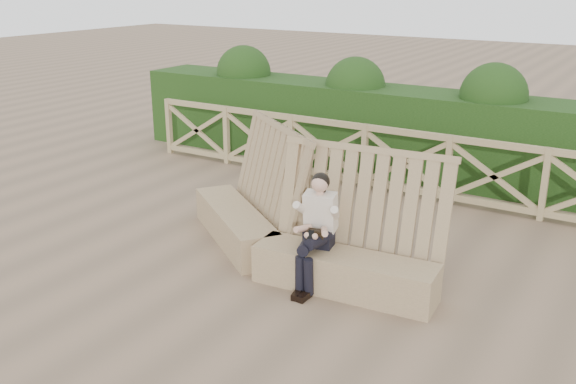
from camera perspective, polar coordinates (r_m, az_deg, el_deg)
The scene contains 5 objects.
ground at distance 7.74m, azimuth 0.25°, elevation -7.50°, with size 60.00×60.00×0.00m, color brown.
bench at distance 7.95m, azimuth 0.20°, elevation -3.60°, with size 3.97×1.89×1.58m.
woman at distance 7.28m, azimuth 2.56°, elevation -3.04°, with size 0.41×0.80×1.33m.
guardrail at distance 10.49m, azimuth 10.31°, elevation 2.59°, with size 10.10×0.09×1.10m.
hedge at distance 11.53m, azimuth 12.60°, elevation 4.92°, with size 12.00×1.20×1.50m, color black.
Camera 1 is at (3.62, -5.92, 3.43)m, focal length 40.00 mm.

